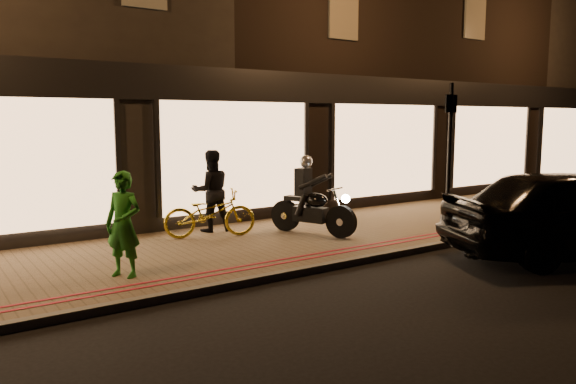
% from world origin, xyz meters
% --- Properties ---
extents(ground, '(90.00, 90.00, 0.00)m').
position_xyz_m(ground, '(0.00, 0.00, 0.00)').
color(ground, black).
rests_on(ground, ground).
extents(sidewalk, '(50.00, 4.00, 0.12)m').
position_xyz_m(sidewalk, '(0.00, 2.00, 0.06)').
color(sidewalk, brown).
rests_on(sidewalk, ground).
extents(kerb_stone, '(50.00, 0.14, 0.12)m').
position_xyz_m(kerb_stone, '(0.00, 0.05, 0.06)').
color(kerb_stone, '#59544C').
rests_on(kerb_stone, ground).
extents(red_kerb_lines, '(50.00, 0.26, 0.01)m').
position_xyz_m(red_kerb_lines, '(0.00, 0.55, 0.12)').
color(red_kerb_lines, maroon).
rests_on(red_kerb_lines, sidewalk).
extents(building_row, '(48.00, 10.11, 8.50)m').
position_xyz_m(building_row, '(-0.00, 8.99, 4.25)').
color(building_row, black).
rests_on(building_row, ground).
extents(motorcycle, '(0.89, 1.84, 1.59)m').
position_xyz_m(motorcycle, '(0.61, 2.05, 0.73)').
color(motorcycle, black).
rests_on(motorcycle, sidewalk).
extents(sign_post, '(0.35, 0.09, 3.00)m').
position_xyz_m(sign_post, '(2.84, 0.48, 1.80)').
color(sign_post, black).
rests_on(sign_post, sidewalk).
extents(bicycle_gold, '(1.89, 1.15, 0.94)m').
position_xyz_m(bicycle_gold, '(-1.20, 2.94, 0.59)').
color(bicycle_gold, gold).
rests_on(bicycle_gold, sidewalk).
extents(bicycle_dark, '(1.62, 0.57, 0.95)m').
position_xyz_m(bicycle_dark, '(5.91, 0.76, 0.60)').
color(bicycle_dark, black).
rests_on(bicycle_dark, sidewalk).
extents(person_green, '(0.64, 0.68, 1.56)m').
position_xyz_m(person_green, '(-3.49, 1.14, 0.90)').
color(person_green, '#1D691C').
rests_on(person_green, sidewalk).
extents(person_dark, '(0.92, 0.77, 1.68)m').
position_xyz_m(person_dark, '(-0.90, 3.45, 0.96)').
color(person_dark, black).
rests_on(person_dark, sidewalk).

